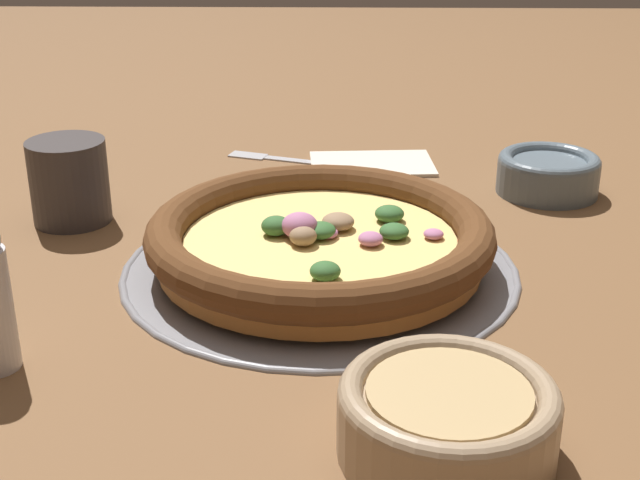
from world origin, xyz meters
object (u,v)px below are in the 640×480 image
at_px(bowl_near, 448,415).
at_px(drinking_cup, 69,181).
at_px(fork, 297,160).
at_px(bowl_far, 548,172).
at_px(pizza, 320,239).
at_px(napkin, 372,162).
at_px(pizza_tray, 320,267).

relative_size(bowl_near, drinking_cup, 1.61).
bearing_deg(fork, bowl_far, 177.88).
relative_size(pizza, napkin, 2.03).
bearing_deg(pizza_tray, pizza, -7.93).
bearing_deg(bowl_near, napkin, 92.82).
relative_size(pizza_tray, drinking_cup, 4.21).
height_order(pizza, bowl_near, pizza).
xyz_separation_m(drinking_cup, napkin, (0.30, 0.18, -0.04)).
bearing_deg(pizza, drinking_cup, 155.81).
distance_m(pizza, drinking_cup, 0.27).
relative_size(bowl_far, drinking_cup, 1.31).
xyz_separation_m(pizza_tray, drinking_cup, (-0.25, 0.11, 0.04)).
bearing_deg(bowl_near, pizza_tray, 107.61).
xyz_separation_m(bowl_far, fork, (-0.28, 0.10, -0.02)).
bearing_deg(bowl_near, bowl_far, 71.00).
relative_size(bowl_near, bowl_far, 1.23).
relative_size(pizza_tray, fork, 1.81).
distance_m(napkin, fork, 0.09).
relative_size(bowl_near, fork, 0.69).
bearing_deg(fork, drinking_cup, 59.81).
height_order(bowl_near, fork, bowl_near).
distance_m(bowl_far, napkin, 0.21).
bearing_deg(bowl_far, napkin, 154.52).
xyz_separation_m(pizza, bowl_near, (0.08, -0.26, -0.00)).
height_order(drinking_cup, napkin, drinking_cup).
bearing_deg(napkin, pizza, -100.65).
relative_size(bowl_far, napkin, 0.73).
height_order(pizza_tray, pizza, pizza).
height_order(pizza, drinking_cup, drinking_cup).
bearing_deg(bowl_near, drinking_cup, 131.78).
xyz_separation_m(bowl_near, napkin, (-0.03, 0.55, -0.02)).
height_order(pizza_tray, bowl_near, bowl_near).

